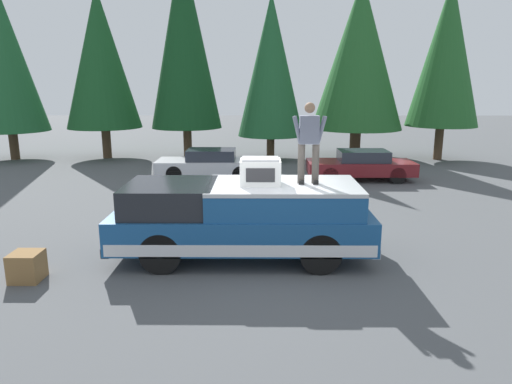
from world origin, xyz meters
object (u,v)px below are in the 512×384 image
(parked_car_maroon, at_px, (361,165))
(wooden_crate, at_px, (27,266))
(parked_car_silver, at_px, (210,164))
(pickup_truck, at_px, (242,219))
(compressor_unit, at_px, (260,171))
(person_on_truck_bed, at_px, (309,141))

(parked_car_maroon, relative_size, wooden_crate, 7.32)
(parked_car_maroon, bearing_deg, parked_car_silver, 87.60)
(pickup_truck, bearing_deg, compressor_unit, -100.76)
(pickup_truck, height_order, person_on_truck_bed, person_on_truck_bed)
(person_on_truck_bed, bearing_deg, parked_car_maroon, -19.42)
(parked_car_silver, bearing_deg, parked_car_maroon, -92.40)
(pickup_truck, relative_size, person_on_truck_bed, 3.28)
(pickup_truck, bearing_deg, person_on_truck_bed, -87.73)
(pickup_truck, height_order, parked_car_maroon, pickup_truck)
(compressor_unit, xyz_separation_m, parked_car_silver, (8.73, 2.00, -1.35))
(pickup_truck, relative_size, parked_car_silver, 1.35)
(pickup_truck, height_order, parked_car_silver, pickup_truck)
(parked_car_maroon, xyz_separation_m, wooden_crate, (-9.66, 8.46, -0.30))
(compressor_unit, bearing_deg, parked_car_maroon, -25.00)
(person_on_truck_bed, relative_size, parked_car_maroon, 0.41)
(person_on_truck_bed, bearing_deg, wooden_crate, 103.32)
(wooden_crate, bearing_deg, parked_car_maroon, -41.22)
(compressor_unit, height_order, wooden_crate, compressor_unit)
(compressor_unit, relative_size, person_on_truck_bed, 0.50)
(wooden_crate, bearing_deg, compressor_unit, -75.36)
(compressor_unit, distance_m, parked_car_maroon, 9.45)
(person_on_truck_bed, distance_m, parked_car_maroon, 9.07)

